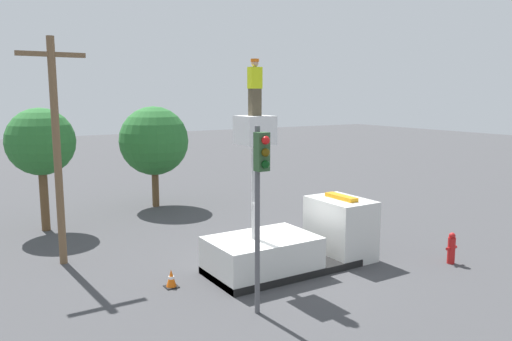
% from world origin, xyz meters
% --- Properties ---
extents(ground_plane, '(120.00, 120.00, 0.00)m').
position_xyz_m(ground_plane, '(0.00, 0.00, 0.00)').
color(ground_plane, '#424244').
extents(bucket_truck, '(5.98, 2.41, 5.25)m').
position_xyz_m(bucket_truck, '(0.53, 0.00, 0.92)').
color(bucket_truck, black).
rests_on(bucket_truck, ground).
extents(worker, '(0.40, 0.26, 1.75)m').
position_xyz_m(worker, '(-1.10, 0.00, 6.13)').
color(worker, brown).
rests_on(worker, bucket_truck).
extents(traffic_light_pole, '(0.34, 0.57, 5.11)m').
position_xyz_m(traffic_light_pole, '(-2.51, -2.55, 3.62)').
color(traffic_light_pole, '#515156').
rests_on(traffic_light_pole, ground).
extents(fire_hydrant, '(0.50, 0.26, 1.12)m').
position_xyz_m(fire_hydrant, '(5.42, -2.61, 0.55)').
color(fire_hydrant, red).
rests_on(fire_hydrant, ground).
extents(traffic_cone_rear, '(0.40, 0.40, 0.57)m').
position_xyz_m(traffic_cone_rear, '(-3.81, 0.55, 0.27)').
color(traffic_cone_rear, black).
rests_on(traffic_cone_rear, ground).
extents(tree_left_bg, '(3.58, 3.58, 5.29)m').
position_xyz_m(tree_left_bg, '(-0.18, 11.51, 3.48)').
color(tree_left_bg, brown).
rests_on(tree_left_bg, ground).
extents(tree_right_bg, '(2.89, 2.89, 5.35)m').
position_xyz_m(tree_right_bg, '(-5.96, 9.56, 3.87)').
color(tree_right_bg, brown).
rests_on(tree_right_bg, ground).
extents(utility_pole, '(2.20, 0.26, 7.83)m').
position_xyz_m(utility_pole, '(-6.19, 4.63, 4.23)').
color(utility_pole, brown).
rests_on(utility_pole, ground).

